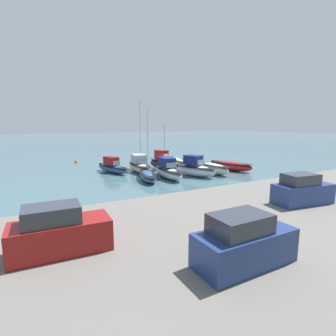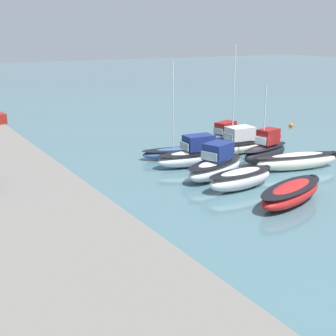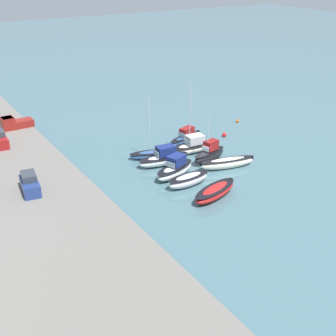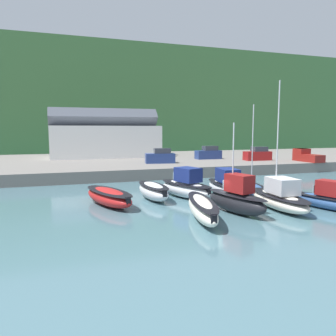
{
  "view_description": "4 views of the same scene",
  "coord_description": "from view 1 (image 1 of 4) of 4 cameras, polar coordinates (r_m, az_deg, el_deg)",
  "views": [
    {
      "loc": [
        18.52,
        34.05,
        7.04
      ],
      "look_at": [
        3.57,
        6.49,
        1.65
      ],
      "focal_mm": 28.0,
      "sensor_mm": 36.0,
      "label": 1
    },
    {
      "loc": [
        -29.33,
        26.45,
        10.93
      ],
      "look_at": [
        -3.49,
        11.05,
        2.24
      ],
      "focal_mm": 50.0,
      "sensor_mm": 36.0,
      "label": 2
    },
    {
      "loc": [
        -46.16,
        34.33,
        25.79
      ],
      "look_at": [
        -2.63,
        7.27,
        2.21
      ],
      "focal_mm": 50.0,
      "sensor_mm": 36.0,
      "label": 3
    },
    {
      "loc": [
        -11.9,
        -22.32,
        6.19
      ],
      "look_at": [
        -2.25,
        7.29,
        2.55
      ],
      "focal_mm": 35.0,
      "sensor_mm": 36.0,
      "label": 4
    }
  ],
  "objects": [
    {
      "name": "moored_boat_7",
      "position": [
        38.46,
        -6.24,
        0.55
      ],
      "size": [
        2.83,
        7.18,
        9.98
      ],
      "rotation": [
        0.0,
        0.0,
        -0.07
      ],
      "color": "white",
      "rests_on": "ground_plane"
    },
    {
      "name": "moored_boat_1",
      "position": [
        37.15,
        9.83,
        -0.07
      ],
      "size": [
        2.36,
        5.93,
        1.51
      ],
      "rotation": [
        0.0,
        0.0,
        0.08
      ],
      "color": "silver",
      "rests_on": "ground_plane"
    },
    {
      "name": "mooring_buoy_1",
      "position": [
        49.96,
        -19.43,
        1.39
      ],
      "size": [
        0.52,
        0.52,
        0.52
      ],
      "color": "orange",
      "rests_on": "ground_plane"
    },
    {
      "name": "moored_boat_6",
      "position": [
        40.1,
        -1.2,
        1.24
      ],
      "size": [
        3.03,
        6.04,
        6.72
      ],
      "rotation": [
        0.0,
        0.0,
        0.25
      ],
      "color": "black",
      "rests_on": "ground_plane"
    },
    {
      "name": "mooring_buoy_0",
      "position": [
        44.94,
        -12.96,
        0.91
      ],
      "size": [
        0.67,
        0.67,
        0.67
      ],
      "color": "red",
      "rests_on": "ground_plane"
    },
    {
      "name": "parked_car_1",
      "position": [
        12.71,
        -22.58,
        -12.78
      ],
      "size": [
        4.27,
        1.98,
        2.16
      ],
      "rotation": [
        0.0,
        0.0,
        1.53
      ],
      "color": "maroon",
      "rests_on": "quay_promenade"
    },
    {
      "name": "ground_plane",
      "position": [
        39.39,
        0.06,
        -0.55
      ],
      "size": [
        320.0,
        320.0,
        0.0
      ],
      "primitive_type": "plane",
      "color": "#476B75"
    },
    {
      "name": "moored_boat_4",
      "position": [
        32.82,
        -4.48,
        -1.66
      ],
      "size": [
        3.54,
        7.02,
        8.6
      ],
      "rotation": [
        0.0,
        0.0,
        -0.26
      ],
      "color": "#33568E",
      "rests_on": "ground_plane"
    },
    {
      "name": "parked_car_2",
      "position": [
        20.79,
        27.16,
        -4.44
      ],
      "size": [
        4.41,
        2.37,
        2.16
      ],
      "rotation": [
        0.0,
        0.0,
        1.43
      ],
      "color": "navy",
      "rests_on": "quay_promenade"
    },
    {
      "name": "parked_car_0",
      "position": [
        11.26,
        16.16,
        -15.38
      ],
      "size": [
        4.21,
        1.82,
        2.16
      ],
      "rotation": [
        0.0,
        0.0,
        1.58
      ],
      "color": "navy",
      "rests_on": "quay_promenade"
    },
    {
      "name": "moored_boat_8",
      "position": [
        38.45,
        -12.0,
        0.21
      ],
      "size": [
        3.67,
        6.95,
        2.28
      ],
      "rotation": [
        0.0,
        0.0,
        0.31
      ],
      "color": "#33568E",
      "rests_on": "ground_plane"
    },
    {
      "name": "moored_boat_5",
      "position": [
        42.23,
        2.1,
        1.21
      ],
      "size": [
        3.24,
        7.75,
        1.47
      ],
      "rotation": [
        0.0,
        0.0,
        -0.23
      ],
      "color": "white",
      "rests_on": "ground_plane"
    },
    {
      "name": "moored_boat_3",
      "position": [
        33.95,
        -0.05,
        -0.55
      ],
      "size": [
        2.71,
        7.29,
        2.64
      ],
      "rotation": [
        0.0,
        0.0,
        -0.08
      ],
      "color": "silver",
      "rests_on": "ground_plane"
    },
    {
      "name": "moored_boat_0",
      "position": [
        40.49,
        13.52,
        0.51
      ],
      "size": [
        4.28,
        7.35,
        1.37
      ],
      "rotation": [
        0.0,
        0.0,
        0.31
      ],
      "color": "red",
      "rests_on": "ground_plane"
    },
    {
      "name": "moored_boat_2",
      "position": [
        35.35,
        5.81,
        -0.09
      ],
      "size": [
        4.23,
        6.8,
        2.79
      ],
      "rotation": [
        0.0,
        0.0,
        0.34
      ],
      "color": "silver",
      "rests_on": "ground_plane"
    }
  ]
}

